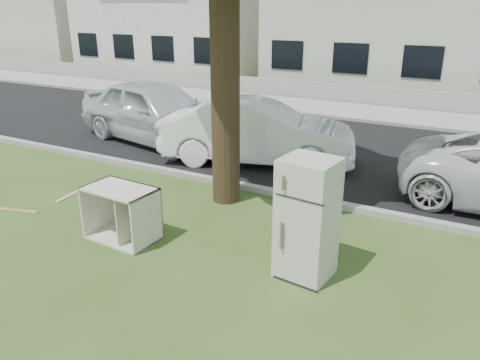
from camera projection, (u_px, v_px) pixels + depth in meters
The scene contains 16 objects.
ground at pixel (193, 242), 7.63m from camera, with size 120.00×120.00×0.00m, color #364C1B.
road at pixel (317, 148), 12.57m from camera, with size 120.00×7.00×0.01m, color black.
kerb_near at pixel (259, 192), 9.65m from camera, with size 120.00×0.18×0.12m, color gray.
kerb_far at pixel (354, 121), 15.49m from camera, with size 120.00×0.18×0.12m, color gray.
sidewalk at pixel (365, 113), 16.68m from camera, with size 120.00×2.80×0.01m, color gray.
low_wall at pixel (376, 96), 17.88m from camera, with size 120.00×0.15×0.70m, color gray.
townhouse_left at pixel (187, 6), 26.14m from camera, with size 10.20×8.16×7.04m.
townhouse_center at pixel (410, 2), 20.72m from camera, with size 11.22×8.16×7.44m.
filler_left at pixel (26, 11), 32.90m from camera, with size 16.00×9.00×6.40m, color beige.
fridge at pixel (307, 219), 6.42m from camera, with size 0.72×0.66×1.74m, color silver.
cabinet at pixel (122, 214), 7.60m from camera, with size 1.14×0.71×0.89m, color silver.
plank_a at pixel (13, 210), 8.78m from camera, with size 1.04×0.09×0.02m, color #9C7D4B.
plank_b at pixel (122, 218), 8.44m from camera, with size 0.86×0.09×0.02m, color tan.
plank_c at pixel (71, 195), 9.48m from camera, with size 0.82×0.09×0.02m, color tan.
car_center at pixel (258, 132), 11.21m from camera, with size 1.60×4.60×1.51m, color white.
car_left at pixel (156, 112), 12.92m from camera, with size 2.01×4.99×1.70m, color silver.
Camera 1 is at (3.91, -5.60, 3.63)m, focal length 35.00 mm.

